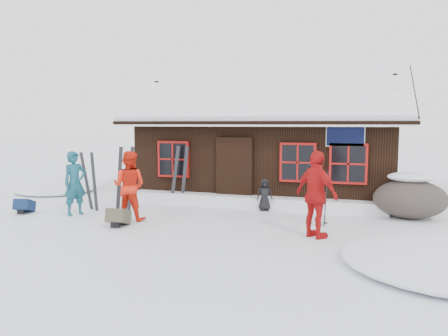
{
  "coord_description": "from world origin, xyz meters",
  "views": [
    {
      "loc": [
        4.5,
        -10.14,
        2.47
      ],
      "look_at": [
        1.09,
        0.77,
        1.3
      ],
      "focal_mm": 35.0,
      "sensor_mm": 36.0,
      "label": 1
    }
  ],
  "objects_px": {
    "skier_orange_right": "(317,195)",
    "skier_crouched": "(265,195)",
    "boulder": "(410,198)",
    "skier_orange_left": "(129,186)",
    "backpack_olive": "(119,220)",
    "ski_pair_left": "(125,180)",
    "ski_poles": "(323,199)",
    "backpack_blue": "(25,208)",
    "skier_teal": "(75,183)"
  },
  "relations": [
    {
      "from": "skier_orange_right",
      "to": "boulder",
      "type": "distance_m",
      "value": 3.49
    },
    {
      "from": "boulder",
      "to": "ski_pair_left",
      "type": "xyz_separation_m",
      "value": [
        -7.53,
        -1.44,
        0.34
      ]
    },
    {
      "from": "boulder",
      "to": "skier_orange_left",
      "type": "bearing_deg",
      "value": -160.98
    },
    {
      "from": "skier_crouched",
      "to": "backpack_olive",
      "type": "height_order",
      "value": "skier_crouched"
    },
    {
      "from": "skier_crouched",
      "to": "ski_poles",
      "type": "xyz_separation_m",
      "value": [
        1.72,
        -1.41,
        0.2
      ]
    },
    {
      "from": "skier_orange_right",
      "to": "backpack_olive",
      "type": "bearing_deg",
      "value": 41.25
    },
    {
      "from": "skier_crouched",
      "to": "ski_poles",
      "type": "relative_size",
      "value": 0.66
    },
    {
      "from": "skier_orange_left",
      "to": "backpack_blue",
      "type": "bearing_deg",
      "value": -3.97
    },
    {
      "from": "ski_poles",
      "to": "backpack_blue",
      "type": "bearing_deg",
      "value": -173.57
    },
    {
      "from": "skier_orange_left",
      "to": "backpack_blue",
      "type": "xyz_separation_m",
      "value": [
        -3.22,
        -0.08,
        -0.74
      ]
    },
    {
      "from": "skier_orange_left",
      "to": "backpack_olive",
      "type": "distance_m",
      "value": 1.0
    },
    {
      "from": "boulder",
      "to": "backpack_olive",
      "type": "distance_m",
      "value": 7.45
    },
    {
      "from": "backpack_blue",
      "to": "backpack_olive",
      "type": "bearing_deg",
      "value": -26.92
    },
    {
      "from": "skier_crouched",
      "to": "skier_orange_right",
      "type": "bearing_deg",
      "value": -75.6
    },
    {
      "from": "skier_crouched",
      "to": "ski_pair_left",
      "type": "bearing_deg",
      "value": -179.33
    },
    {
      "from": "backpack_blue",
      "to": "backpack_olive",
      "type": "height_order",
      "value": "backpack_olive"
    },
    {
      "from": "ski_pair_left",
      "to": "ski_poles",
      "type": "bearing_deg",
      "value": -34.83
    },
    {
      "from": "skier_teal",
      "to": "backpack_olive",
      "type": "xyz_separation_m",
      "value": [
        1.8,
        -0.82,
        -0.71
      ]
    },
    {
      "from": "skier_orange_right",
      "to": "skier_crouched",
      "type": "relative_size",
      "value": 2.08
    },
    {
      "from": "ski_poles",
      "to": "ski_pair_left",
      "type": "bearing_deg",
      "value": 178.81
    },
    {
      "from": "skier_crouched",
      "to": "boulder",
      "type": "xyz_separation_m",
      "value": [
        3.83,
        0.14,
        0.09
      ]
    },
    {
      "from": "skier_teal",
      "to": "skier_orange_left",
      "type": "bearing_deg",
      "value": -67.95
    },
    {
      "from": "skier_orange_left",
      "to": "ski_pair_left",
      "type": "xyz_separation_m",
      "value": [
        -0.66,
        0.93,
        0.0
      ]
    },
    {
      "from": "skier_crouched",
      "to": "backpack_blue",
      "type": "bearing_deg",
      "value": -178.42
    },
    {
      "from": "skier_orange_right",
      "to": "skier_crouched",
      "type": "xyz_separation_m",
      "value": [
        -1.68,
        2.58,
        -0.49
      ]
    },
    {
      "from": "skier_teal",
      "to": "backpack_olive",
      "type": "height_order",
      "value": "skier_teal"
    },
    {
      "from": "skier_teal",
      "to": "backpack_blue",
      "type": "height_order",
      "value": "skier_teal"
    },
    {
      "from": "skier_orange_right",
      "to": "boulder",
      "type": "xyz_separation_m",
      "value": [
        2.15,
        2.72,
        -0.4
      ]
    },
    {
      "from": "skier_orange_right",
      "to": "skier_crouched",
      "type": "distance_m",
      "value": 3.12
    },
    {
      "from": "skier_orange_left",
      "to": "backpack_olive",
      "type": "xyz_separation_m",
      "value": [
        0.08,
        -0.68,
        -0.73
      ]
    },
    {
      "from": "skier_teal",
      "to": "skier_crouched",
      "type": "xyz_separation_m",
      "value": [
        4.77,
        2.09,
        -0.41
      ]
    },
    {
      "from": "boulder",
      "to": "ski_poles",
      "type": "relative_size",
      "value": 1.34
    },
    {
      "from": "skier_orange_right",
      "to": "boulder",
      "type": "height_order",
      "value": "skier_orange_right"
    },
    {
      "from": "ski_pair_left",
      "to": "skier_orange_right",
      "type": "bearing_deg",
      "value": -47.01
    },
    {
      "from": "skier_orange_left",
      "to": "ski_poles",
      "type": "distance_m",
      "value": 4.85
    },
    {
      "from": "skier_teal",
      "to": "skier_orange_right",
      "type": "distance_m",
      "value": 6.47
    },
    {
      "from": "skier_crouched",
      "to": "boulder",
      "type": "height_order",
      "value": "boulder"
    },
    {
      "from": "skier_crouched",
      "to": "backpack_blue",
      "type": "xyz_separation_m",
      "value": [
        -6.27,
        -2.31,
        -0.31
      ]
    },
    {
      "from": "skier_orange_left",
      "to": "skier_orange_right",
      "type": "distance_m",
      "value": 4.74
    },
    {
      "from": "ski_pair_left",
      "to": "ski_poles",
      "type": "xyz_separation_m",
      "value": [
        5.43,
        -0.11,
        -0.24
      ]
    },
    {
      "from": "ski_poles",
      "to": "backpack_olive",
      "type": "distance_m",
      "value": 4.94
    },
    {
      "from": "skier_orange_left",
      "to": "skier_crouched",
      "type": "relative_size",
      "value": 1.95
    },
    {
      "from": "skier_crouched",
      "to": "backpack_olive",
      "type": "bearing_deg",
      "value": -154.2
    },
    {
      "from": "skier_orange_left",
      "to": "ski_poles",
      "type": "height_order",
      "value": "skier_orange_left"
    },
    {
      "from": "skier_teal",
      "to": "backpack_olive",
      "type": "bearing_deg",
      "value": -87.72
    },
    {
      "from": "boulder",
      "to": "backpack_blue",
      "type": "distance_m",
      "value": 10.4
    },
    {
      "from": "skier_teal",
      "to": "backpack_blue",
      "type": "relative_size",
      "value": 3.25
    },
    {
      "from": "backpack_olive",
      "to": "skier_orange_right",
      "type": "bearing_deg",
      "value": -4.92
    },
    {
      "from": "skier_teal",
      "to": "ski_pair_left",
      "type": "bearing_deg",
      "value": -26.76
    },
    {
      "from": "ski_poles",
      "to": "backpack_olive",
      "type": "relative_size",
      "value": 2.36
    }
  ]
}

